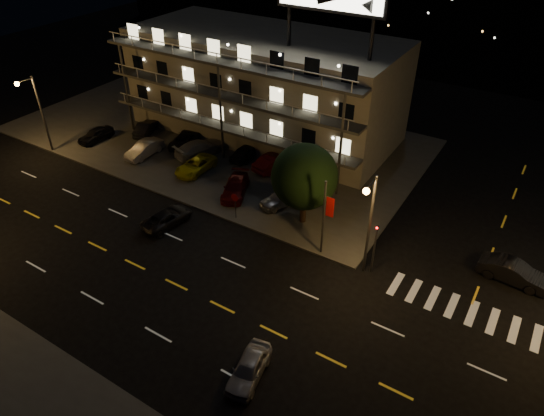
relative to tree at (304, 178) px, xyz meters
The scene contains 22 objects.
ground 12.04m from the tree, 99.52° to the right, with size 140.00×140.00×0.00m, color black.
curb_nw 18.65m from the tree, 150.78° to the left, with size 44.00×24.00×0.15m, color #3D3D3A.
motel 17.42m from the tree, 132.80° to the left, with size 28.00×13.80×18.10m.
streetlight_nw 28.06m from the tree, behind, with size 0.44×1.92×8.00m.
streetlight_nc 7.40m from the tree, 25.69° to the right, with size 0.44×1.92×8.00m.
signal_nw 7.78m from the tree, 20.24° to the right, with size 0.20×0.27×4.60m.
banner_north 4.29m from the tree, 40.27° to the right, with size 0.83×0.16×6.40m.
stop_sign 6.04m from the tree, 152.30° to the right, with size 0.91×0.11×2.61m.
tree is the anchor object (origin of this frame).
lot_car_0 25.91m from the tree, behind, with size 1.60×3.98×1.36m, color black.
lot_car_1 19.23m from the tree, behind, with size 1.53×4.39×1.45m, color #97969C.
lot_car_2 13.06m from the tree, behind, with size 2.09×4.53×1.26m, color yellow.
lot_car_3 7.79m from the tree, behind, with size 1.90×4.67×1.35m, color #500B0B.
lot_car_4 4.48m from the tree, 157.08° to the left, with size 1.58×3.92×1.34m, color #97969C.
lot_car_5 23.11m from the tree, 167.08° to the left, with size 1.45×4.16×1.37m, color black.
lot_car_6 18.00m from the tree, 162.34° to the left, with size 2.26×4.90×1.36m, color black.
lot_car_7 15.33m from the tree, 162.66° to the left, with size 2.15×5.28×1.53m, color #97969C.
lot_car_8 12.20m from the tree, 147.08° to the left, with size 1.69×4.19×1.43m, color black.
lot_car_9 9.44m from the tree, 136.66° to the left, with size 1.62×4.64×1.53m, color #500B0B.
side_car_0 16.34m from the tree, ahead, with size 1.63×4.68×1.54m, color black.
road_car_east 15.72m from the tree, 72.34° to the right, with size 1.58×3.92×1.34m, color #97969C.
road_car_west 11.60m from the tree, 146.80° to the right, with size 2.03×4.40×1.22m, color black.
Camera 1 is at (16.77, -17.46, 23.71)m, focal length 32.00 mm.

